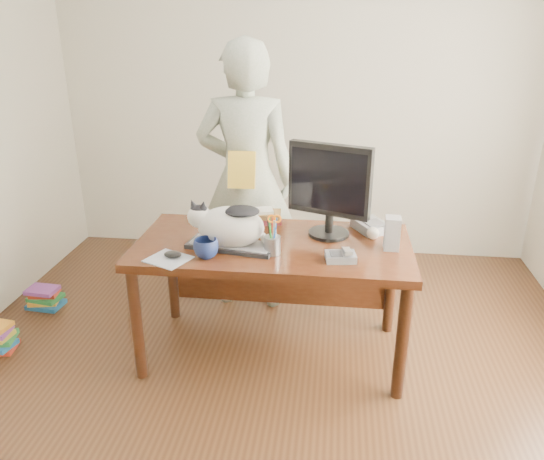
% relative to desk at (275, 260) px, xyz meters
% --- Properties ---
extents(room, '(4.50, 4.50, 4.50)m').
position_rel_desk_xyz_m(room, '(0.00, -0.68, 0.75)').
color(room, black).
rests_on(room, ground).
extents(desk, '(1.60, 0.80, 0.75)m').
position_rel_desk_xyz_m(desk, '(0.00, 0.00, 0.00)').
color(desk, black).
rests_on(desk, ground).
extents(keyboard, '(0.53, 0.27, 0.03)m').
position_rel_desk_xyz_m(keyboard, '(-0.23, -0.18, 0.16)').
color(keyboard, black).
rests_on(keyboard, desk).
extents(cat, '(0.50, 0.30, 0.28)m').
position_rel_desk_xyz_m(cat, '(-0.24, -0.18, 0.29)').
color(cat, white).
rests_on(cat, keyboard).
extents(monitor, '(0.49, 0.31, 0.56)m').
position_rel_desk_xyz_m(monitor, '(0.31, 0.06, 0.46)').
color(monitor, black).
rests_on(monitor, desk).
extents(pen_cup, '(0.10, 0.10, 0.23)m').
position_rel_desk_xyz_m(pen_cup, '(0.02, -0.23, 0.21)').
color(pen_cup, gray).
rests_on(pen_cup, desk).
extents(mousepad, '(0.27, 0.26, 0.00)m').
position_rel_desk_xyz_m(mousepad, '(-0.54, -0.38, 0.15)').
color(mousepad, silver).
rests_on(mousepad, desk).
extents(mouse, '(0.11, 0.10, 0.04)m').
position_rel_desk_xyz_m(mouse, '(-0.52, -0.36, 0.17)').
color(mouse, black).
rests_on(mouse, mousepad).
extents(coffee_mug, '(0.19, 0.19, 0.11)m').
position_rel_desk_xyz_m(coffee_mug, '(-0.34, -0.32, 0.20)').
color(coffee_mug, '#0D1637').
rests_on(coffee_mug, desk).
extents(phone, '(0.18, 0.15, 0.07)m').
position_rel_desk_xyz_m(phone, '(0.39, -0.27, 0.17)').
color(phone, slate).
rests_on(phone, desk).
extents(speaker, '(0.09, 0.10, 0.19)m').
position_rel_desk_xyz_m(speaker, '(0.68, -0.08, 0.24)').
color(speaker, gray).
rests_on(speaker, desk).
extents(baseball, '(0.07, 0.07, 0.07)m').
position_rel_desk_xyz_m(baseball, '(0.58, 0.05, 0.18)').
color(baseball, white).
rests_on(baseball, desk).
extents(book_stack, '(0.25, 0.20, 0.08)m').
position_rel_desk_xyz_m(book_stack, '(-0.10, 0.26, 0.18)').
color(book_stack, '#53161C').
rests_on(book_stack, desk).
extents(calculator, '(0.24, 0.26, 0.07)m').
position_rel_desk_xyz_m(calculator, '(0.57, 0.19, 0.18)').
color(calculator, slate).
rests_on(calculator, desk).
extents(person, '(0.69, 0.46, 1.87)m').
position_rel_desk_xyz_m(person, '(-0.26, 0.56, 0.33)').
color(person, beige).
rests_on(person, ground).
extents(held_book, '(0.18, 0.11, 0.25)m').
position_rel_desk_xyz_m(held_book, '(-0.26, 0.39, 0.45)').
color(held_book, yellow).
rests_on(held_book, person).
extents(book_pile_b, '(0.26, 0.20, 0.15)m').
position_rel_desk_xyz_m(book_pile_b, '(-1.72, 0.27, -0.53)').
color(book_pile_b, '#17548E').
rests_on(book_pile_b, ground).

